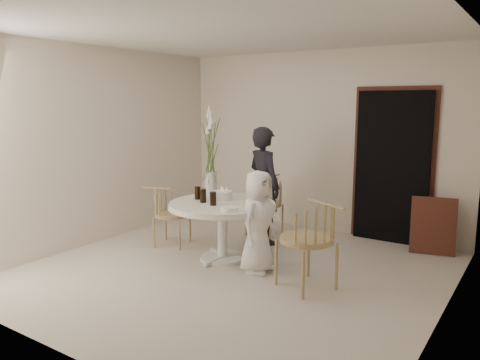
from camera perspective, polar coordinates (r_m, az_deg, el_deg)
The scene contains 18 objects.
ground at distance 5.57m, azimuth -0.68°, elevation -10.99°, with size 4.50×4.50×0.00m, color beige.
room_shell at distance 5.23m, azimuth -0.72°, elevation 5.88°, with size 4.50×4.50×4.50m.
doorway at distance 6.80m, azimuth 18.05°, elevation 1.44°, with size 1.00×0.10×2.10m, color black.
door_trim at distance 6.83m, azimuth 18.17°, elevation 1.98°, with size 1.12×0.03×2.22m, color #56251D.
table at distance 5.78m, azimuth -2.17°, elevation -3.84°, with size 1.33×1.33×0.73m.
picture_frame at distance 6.56m, azimuth 22.49°, elevation -5.18°, with size 0.56×0.04×0.74m, color #56251D.
chair_far at distance 6.97m, azimuth 3.49°, elevation -2.00°, with size 0.50×0.53×0.86m.
chair_right at distance 4.85m, azimuth 9.20°, elevation -6.36°, with size 0.71×0.69×0.98m.
chair_left at distance 6.48m, azimuth -9.21°, elevation -3.34°, with size 0.56×0.54×0.81m.
girl at distance 6.45m, azimuth 2.94°, elevation -0.67°, with size 0.59×0.39×1.62m, color black.
boy at distance 5.38m, azimuth 2.24°, elevation -5.11°, with size 0.58×0.38×1.19m, color white.
birthday_cake at distance 5.89m, azimuth -2.10°, elevation -1.88°, with size 0.24×0.24×0.16m.
cola_tumbler_a at distance 5.75m, azimuth -4.52°, elevation -1.92°, with size 0.08×0.08×0.17m, color black.
cola_tumbler_b at distance 5.58m, azimuth -3.30°, elevation -2.28°, with size 0.08×0.08×0.16m, color black.
cola_tumbler_c at distance 5.94m, azimuth -5.19°, elevation -1.58°, with size 0.08×0.08×0.16m, color black.
cola_tumbler_d at distance 5.87m, azimuth -4.57°, elevation -1.82°, with size 0.06×0.06×0.14m, color black.
plate_stack at distance 5.28m, azimuth -1.34°, elevation -3.58°, with size 0.20×0.20×0.05m, color white.
flower_vase at distance 6.19m, azimuth -3.60°, elevation 3.40°, with size 0.16×0.16×1.19m.
Camera 1 is at (2.94, -4.30, 1.96)m, focal length 35.00 mm.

